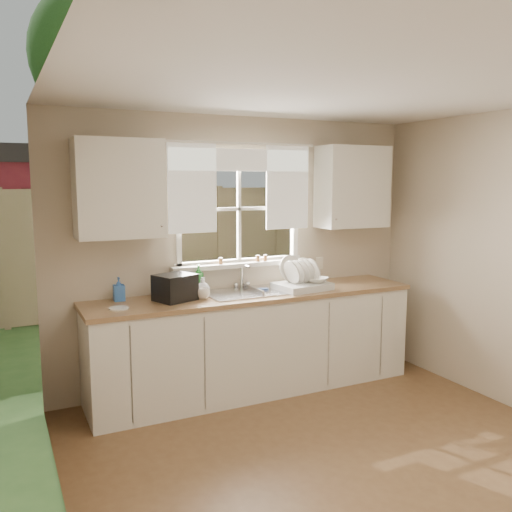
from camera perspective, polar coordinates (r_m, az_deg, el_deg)
name	(u,v)px	position (r m, az deg, el deg)	size (l,w,h in m)	color
ground	(367,479)	(3.86, 11.58, -21.98)	(4.00, 4.00, 0.00)	brown
room_walls	(379,294)	(3.37, 12.85, -3.90)	(3.62, 4.02, 2.50)	beige
ceiling	(379,80)	(3.40, 12.83, 17.63)	(3.60, 4.00, 0.02)	silver
window	(240,226)	(5.09, -1.72, 3.12)	(1.38, 0.16, 1.06)	white
curtains	(242,178)	(5.03, -1.50, 8.17)	(1.50, 0.03, 0.81)	white
base_cabinets	(255,344)	(5.01, -0.15, -9.22)	(3.00, 0.62, 0.87)	white
countertop	(255,295)	(4.89, -0.15, -4.13)	(3.04, 0.65, 0.04)	#916E48
upper_cabinet_left	(119,189)	(4.55, -14.24, 6.89)	(0.70, 0.33, 0.80)	white
upper_cabinet_right	(352,187)	(5.50, 10.12, 7.17)	(0.70, 0.33, 0.80)	white
wall_outlet	(319,263)	(5.55, 6.69, -0.75)	(0.08, 0.01, 0.12)	beige
sill_jars	(248,259)	(5.10, -0.81, -0.33)	(0.50, 0.04, 0.06)	brown
backyard	(134,102)	(11.47, -12.71, 15.57)	(20.00, 10.00, 6.13)	#335421
sink	(253,300)	(4.93, -0.31, -4.65)	(0.88, 0.52, 0.40)	#B7B7BC
dish_rack	(302,282)	(5.04, 4.81, -2.72)	(0.52, 0.42, 0.31)	silver
bowl	(317,280)	(5.07, 6.43, -2.51)	(0.20, 0.20, 0.05)	white
soap_bottle_a	(199,279)	(4.87, -6.04, -2.43)	(0.10, 0.10, 0.26)	#2A822F
soap_bottle_b	(119,289)	(4.70, -14.24, -3.40)	(0.09, 0.09, 0.20)	blue
soap_bottle_c	(203,287)	(4.79, -5.63, -3.22)	(0.13, 0.13, 0.16)	beige
saucer	(119,308)	(4.42, -14.25, -5.36)	(0.15, 0.15, 0.01)	silver
cup	(203,294)	(4.66, -5.59, -3.96)	(0.12, 0.12, 0.09)	silver
black_appliance	(175,287)	(4.62, -8.53, -3.29)	(0.30, 0.26, 0.22)	black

